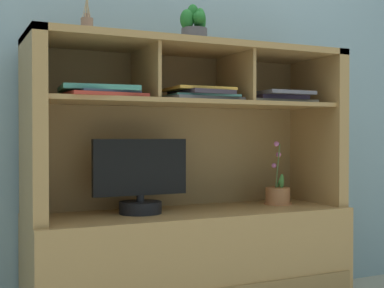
{
  "coord_description": "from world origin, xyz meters",
  "views": [
    {
      "loc": [
        -1.05,
        -2.27,
        0.89
      ],
      "look_at": [
        0.0,
        0.0,
        0.85
      ],
      "focal_mm": 49.37,
      "sensor_mm": 36.0,
      "label": 1
    }
  ],
  "objects_px": {
    "magazine_stack_left": "(100,92)",
    "magazine_stack_centre": "(199,95)",
    "potted_orchid": "(278,195)",
    "diffuser_bottle": "(87,26)",
    "potted_succulent": "(195,28)",
    "magazine_stack_right": "(278,98)",
    "tv_monitor": "(140,181)",
    "media_console": "(191,236)"
  },
  "relations": [
    {
      "from": "magazine_stack_left",
      "to": "magazine_stack_centre",
      "type": "height_order",
      "value": "magazine_stack_centre"
    },
    {
      "from": "potted_orchid",
      "to": "magazine_stack_centre",
      "type": "distance_m",
      "value": 0.69
    },
    {
      "from": "magazine_stack_left",
      "to": "diffuser_bottle",
      "type": "height_order",
      "value": "diffuser_bottle"
    },
    {
      "from": "diffuser_bottle",
      "to": "potted_succulent",
      "type": "relative_size",
      "value": 1.28
    },
    {
      "from": "diffuser_bottle",
      "to": "potted_succulent",
      "type": "distance_m",
      "value": 0.5
    },
    {
      "from": "potted_succulent",
      "to": "magazine_stack_right",
      "type": "bearing_deg",
      "value": 2.63
    },
    {
      "from": "tv_monitor",
      "to": "magazine_stack_right",
      "type": "xyz_separation_m",
      "value": [
        0.74,
        -0.02,
        0.4
      ]
    },
    {
      "from": "potted_succulent",
      "to": "magazine_stack_left",
      "type": "bearing_deg",
      "value": -175.84
    },
    {
      "from": "magazine_stack_centre",
      "to": "diffuser_bottle",
      "type": "height_order",
      "value": "diffuser_bottle"
    },
    {
      "from": "magazine_stack_centre",
      "to": "potted_orchid",
      "type": "bearing_deg",
      "value": 5.76
    },
    {
      "from": "potted_orchid",
      "to": "potted_succulent",
      "type": "height_order",
      "value": "potted_succulent"
    },
    {
      "from": "magazine_stack_left",
      "to": "diffuser_bottle",
      "type": "relative_size",
      "value": 1.48
    },
    {
      "from": "diffuser_bottle",
      "to": "potted_succulent",
      "type": "height_order",
      "value": "diffuser_bottle"
    },
    {
      "from": "magazine_stack_left",
      "to": "potted_succulent",
      "type": "relative_size",
      "value": 1.89
    },
    {
      "from": "media_console",
      "to": "magazine_stack_right",
      "type": "height_order",
      "value": "media_console"
    },
    {
      "from": "potted_orchid",
      "to": "magazine_stack_right",
      "type": "height_order",
      "value": "magazine_stack_right"
    },
    {
      "from": "tv_monitor",
      "to": "magazine_stack_left",
      "type": "bearing_deg",
      "value": -160.74
    },
    {
      "from": "tv_monitor",
      "to": "magazine_stack_left",
      "type": "relative_size",
      "value": 1.23
    },
    {
      "from": "potted_succulent",
      "to": "media_console",
      "type": "bearing_deg",
      "value": 90.73
    },
    {
      "from": "magazine_stack_centre",
      "to": "potted_succulent",
      "type": "distance_m",
      "value": 0.32
    },
    {
      "from": "potted_orchid",
      "to": "magazine_stack_right",
      "type": "relative_size",
      "value": 0.88
    },
    {
      "from": "potted_orchid",
      "to": "potted_succulent",
      "type": "xyz_separation_m",
      "value": [
        -0.5,
        -0.04,
        0.82
      ]
    },
    {
      "from": "media_console",
      "to": "tv_monitor",
      "type": "distance_m",
      "value": 0.37
    },
    {
      "from": "magazine_stack_left",
      "to": "diffuser_bottle",
      "type": "bearing_deg",
      "value": 112.37
    },
    {
      "from": "tv_monitor",
      "to": "diffuser_bottle",
      "type": "height_order",
      "value": "diffuser_bottle"
    },
    {
      "from": "magazine_stack_right",
      "to": "potted_succulent",
      "type": "xyz_separation_m",
      "value": [
        -0.48,
        -0.02,
        0.31
      ]
    },
    {
      "from": "potted_orchid",
      "to": "magazine_stack_left",
      "type": "distance_m",
      "value": 1.08
    },
    {
      "from": "media_console",
      "to": "potted_succulent",
      "type": "bearing_deg",
      "value": -89.27
    },
    {
      "from": "magazine_stack_left",
      "to": "magazine_stack_centre",
      "type": "relative_size",
      "value": 0.94
    },
    {
      "from": "diffuser_bottle",
      "to": "media_console",
      "type": "bearing_deg",
      "value": -2.06
    },
    {
      "from": "tv_monitor",
      "to": "magazine_stack_centre",
      "type": "distance_m",
      "value": 0.49
    },
    {
      "from": "tv_monitor",
      "to": "potted_succulent",
      "type": "xyz_separation_m",
      "value": [
        0.26,
        -0.04,
        0.72
      ]
    },
    {
      "from": "tv_monitor",
      "to": "potted_succulent",
      "type": "height_order",
      "value": "potted_succulent"
    },
    {
      "from": "magazine_stack_right",
      "to": "diffuser_bottle",
      "type": "bearing_deg",
      "value": 178.2
    },
    {
      "from": "diffuser_bottle",
      "to": "tv_monitor",
      "type": "bearing_deg",
      "value": -3.52
    },
    {
      "from": "media_console",
      "to": "tv_monitor",
      "type": "height_order",
      "value": "media_console"
    },
    {
      "from": "magazine_stack_centre",
      "to": "magazine_stack_right",
      "type": "bearing_deg",
      "value": 3.35
    },
    {
      "from": "tv_monitor",
      "to": "magazine_stack_right",
      "type": "height_order",
      "value": "magazine_stack_right"
    },
    {
      "from": "tv_monitor",
      "to": "potted_orchid",
      "type": "xyz_separation_m",
      "value": [
        0.75,
        0.0,
        -0.1
      ]
    },
    {
      "from": "magazine_stack_right",
      "to": "diffuser_bottle",
      "type": "height_order",
      "value": "diffuser_bottle"
    },
    {
      "from": "media_console",
      "to": "potted_orchid",
      "type": "relative_size",
      "value": 4.66
    },
    {
      "from": "magazine_stack_right",
      "to": "magazine_stack_centre",
      "type": "bearing_deg",
      "value": -176.65
    }
  ]
}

